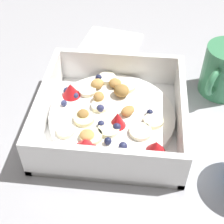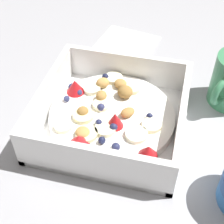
% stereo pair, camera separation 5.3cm
% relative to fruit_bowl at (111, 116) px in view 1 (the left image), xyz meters
% --- Properties ---
extents(ground_plane, '(2.40, 2.40, 0.00)m').
position_rel_fruit_bowl_xyz_m(ground_plane, '(0.01, 0.01, -0.02)').
color(ground_plane, '#9E9EA3').
extents(fruit_bowl, '(0.23, 0.23, 0.07)m').
position_rel_fruit_bowl_xyz_m(fruit_bowl, '(0.00, 0.00, 0.00)').
color(fruit_bowl, white).
rests_on(fruit_bowl, ground).
extents(folded_napkin, '(0.14, 0.14, 0.01)m').
position_rel_fruit_bowl_xyz_m(folded_napkin, '(-0.24, -0.03, -0.02)').
color(folded_napkin, white).
rests_on(folded_napkin, ground).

